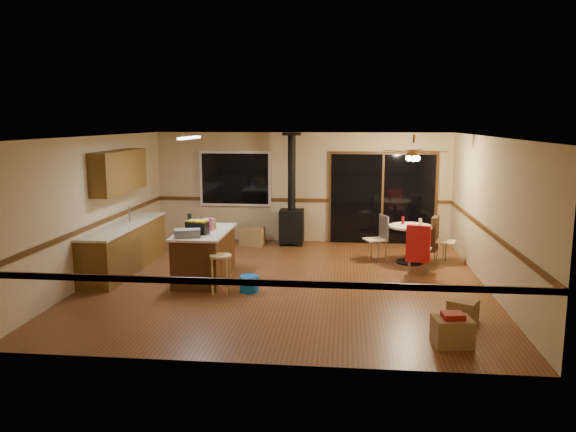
# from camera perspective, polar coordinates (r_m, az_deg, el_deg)

# --- Properties ---
(floor) EXTENTS (7.00, 7.00, 0.00)m
(floor) POSITION_cam_1_polar(r_m,az_deg,el_deg) (10.20, -0.18, -6.66)
(floor) COLOR brown
(floor) RESTS_ON ground
(ceiling) EXTENTS (7.00, 7.00, 0.00)m
(ceiling) POSITION_cam_1_polar(r_m,az_deg,el_deg) (9.79, -0.18, 8.10)
(ceiling) COLOR silver
(ceiling) RESTS_ON ground
(wall_back) EXTENTS (7.00, 0.00, 7.00)m
(wall_back) POSITION_cam_1_polar(r_m,az_deg,el_deg) (13.37, 1.42, 2.92)
(wall_back) COLOR tan
(wall_back) RESTS_ON ground
(wall_front) EXTENTS (7.00, 0.00, 7.00)m
(wall_front) POSITION_cam_1_polar(r_m,az_deg,el_deg) (6.51, -3.47, -4.27)
(wall_front) COLOR tan
(wall_front) RESTS_ON ground
(wall_left) EXTENTS (0.00, 7.00, 7.00)m
(wall_left) POSITION_cam_1_polar(r_m,az_deg,el_deg) (10.85, -18.88, 0.84)
(wall_left) COLOR tan
(wall_left) RESTS_ON ground
(wall_right) EXTENTS (0.00, 7.00, 7.00)m
(wall_right) POSITION_cam_1_polar(r_m,az_deg,el_deg) (10.16, 19.85, 0.21)
(wall_right) COLOR tan
(wall_right) RESTS_ON ground
(chair_rail) EXTENTS (7.00, 7.00, 0.08)m
(chair_rail) POSITION_cam_1_polar(r_m,az_deg,el_deg) (9.97, -0.18, -1.14)
(chair_rail) COLOR #462A11
(chair_rail) RESTS_ON ground
(window) EXTENTS (1.72, 0.10, 1.32)m
(window) POSITION_cam_1_polar(r_m,az_deg,el_deg) (13.52, -5.39, 3.81)
(window) COLOR black
(window) RESTS_ON ground
(sliding_door) EXTENTS (2.52, 0.10, 2.10)m
(sliding_door) POSITION_cam_1_polar(r_m,az_deg,el_deg) (13.34, 9.57, 1.69)
(sliding_door) COLOR black
(sliding_door) RESTS_ON ground
(lower_cabinets) EXTENTS (0.60, 3.00, 0.86)m
(lower_cabinets) POSITION_cam_1_polar(r_m,az_deg,el_deg) (11.34, -16.21, -3.14)
(lower_cabinets) COLOR brown
(lower_cabinets) RESTS_ON ground
(countertop) EXTENTS (0.64, 3.04, 0.04)m
(countertop) POSITION_cam_1_polar(r_m,az_deg,el_deg) (11.25, -16.32, -0.90)
(countertop) COLOR beige
(countertop) RESTS_ON lower_cabinets
(upper_cabinets) EXTENTS (0.35, 2.00, 0.80)m
(upper_cabinets) POSITION_cam_1_polar(r_m,az_deg,el_deg) (11.35, -16.77, 4.36)
(upper_cabinets) COLOR brown
(upper_cabinets) RESTS_ON ground
(kitchen_island) EXTENTS (0.88, 1.68, 0.90)m
(kitchen_island) POSITION_cam_1_polar(r_m,az_deg,el_deg) (10.35, -8.49, -3.94)
(kitchen_island) COLOR #472711
(kitchen_island) RESTS_ON ground
(wood_stove) EXTENTS (0.55, 0.50, 2.52)m
(wood_stove) POSITION_cam_1_polar(r_m,az_deg,el_deg) (13.02, 0.38, 0.20)
(wood_stove) COLOR black
(wood_stove) RESTS_ON ground
(ceiling_fan) EXTENTS (0.24, 0.24, 0.55)m
(ceiling_fan) POSITION_cam_1_polar(r_m,az_deg,el_deg) (11.42, 12.62, 6.14)
(ceiling_fan) COLOR brown
(ceiling_fan) RESTS_ON ceiling
(fluorescent_strip) EXTENTS (0.10, 1.20, 0.04)m
(fluorescent_strip) POSITION_cam_1_polar(r_m,az_deg,el_deg) (10.43, -9.97, 7.83)
(fluorescent_strip) COLOR white
(fluorescent_strip) RESTS_ON ceiling
(toolbox_grey) EXTENTS (0.49, 0.35, 0.14)m
(toolbox_grey) POSITION_cam_1_polar(r_m,az_deg,el_deg) (9.74, -10.19, -1.73)
(toolbox_grey) COLOR slate
(toolbox_grey) RESTS_ON kitchen_island
(toolbox_black) EXTENTS (0.42, 0.29, 0.21)m
(toolbox_black) POSITION_cam_1_polar(r_m,az_deg,el_deg) (10.00, -9.19, -1.19)
(toolbox_black) COLOR black
(toolbox_black) RESTS_ON kitchen_island
(toolbox_yellow_lid) EXTENTS (0.38, 0.26, 0.03)m
(toolbox_yellow_lid) POSITION_cam_1_polar(r_m,az_deg,el_deg) (9.98, -9.21, -0.52)
(toolbox_yellow_lid) COLOR gold
(toolbox_yellow_lid) RESTS_ON toolbox_black
(box_on_island) EXTENTS (0.29, 0.33, 0.18)m
(box_on_island) POSITION_cam_1_polar(r_m,az_deg,el_deg) (10.41, -8.19, -0.82)
(box_on_island) COLOR olive
(box_on_island) RESTS_ON kitchen_island
(bottle_dark) EXTENTS (0.10, 0.10, 0.28)m
(bottle_dark) POSITION_cam_1_polar(r_m,az_deg,el_deg) (10.52, -9.96, -0.50)
(bottle_dark) COLOR black
(bottle_dark) RESTS_ON kitchen_island
(bottle_pink) EXTENTS (0.08, 0.08, 0.23)m
(bottle_pink) POSITION_cam_1_polar(r_m,az_deg,el_deg) (10.25, -7.84, -0.83)
(bottle_pink) COLOR #D84C8C
(bottle_pink) RESTS_ON kitchen_island
(bottle_white) EXTENTS (0.05, 0.05, 0.16)m
(bottle_white) POSITION_cam_1_polar(r_m,az_deg,el_deg) (10.58, -9.11, -0.73)
(bottle_white) COLOR white
(bottle_white) RESTS_ON kitchen_island
(bar_stool) EXTENTS (0.46, 0.46, 0.67)m
(bar_stool) POSITION_cam_1_polar(r_m,az_deg,el_deg) (9.48, -6.83, -5.90)
(bar_stool) COLOR tan
(bar_stool) RESTS_ON floor
(blue_bucket) EXTENTS (0.42, 0.42, 0.27)m
(blue_bucket) POSITION_cam_1_polar(r_m,az_deg,el_deg) (9.60, -3.97, -6.89)
(blue_bucket) COLOR blue
(blue_bucket) RESTS_ON floor
(dining_table) EXTENTS (0.86, 0.86, 0.78)m
(dining_table) POSITION_cam_1_polar(r_m,az_deg,el_deg) (11.64, 12.32, -2.15)
(dining_table) COLOR black
(dining_table) RESTS_ON ground
(glass_red) EXTENTS (0.06, 0.06, 0.16)m
(glass_red) POSITION_cam_1_polar(r_m,az_deg,el_deg) (11.66, 11.59, -0.45)
(glass_red) COLOR #590C14
(glass_red) RESTS_ON dining_table
(glass_cream) EXTENTS (0.09, 0.09, 0.16)m
(glass_cream) POSITION_cam_1_polar(r_m,az_deg,el_deg) (11.55, 13.29, -0.62)
(glass_cream) COLOR beige
(glass_cream) RESTS_ON dining_table
(chair_left) EXTENTS (0.52, 0.52, 0.51)m
(chair_left) POSITION_cam_1_polar(r_m,az_deg,el_deg) (11.71, 9.32, -1.69)
(chair_left) COLOR #B8B088
(chair_left) RESTS_ON ground
(chair_near) EXTENTS (0.53, 0.56, 0.70)m
(chair_near) POSITION_cam_1_polar(r_m,az_deg,el_deg) (10.78, 13.10, -2.75)
(chair_near) COLOR #B8B088
(chair_near) RESTS_ON ground
(chair_right) EXTENTS (0.57, 0.54, 0.70)m
(chair_right) POSITION_cam_1_polar(r_m,az_deg,el_deg) (11.80, 14.81, -1.76)
(chair_right) COLOR #B8B088
(chair_right) RESTS_ON ground
(box_under_window) EXTENTS (0.57, 0.47, 0.42)m
(box_under_window) POSITION_cam_1_polar(r_m,az_deg,el_deg) (13.10, -3.65, -2.07)
(box_under_window) COLOR olive
(box_under_window) RESTS_ON floor
(box_corner_a) EXTENTS (0.52, 0.46, 0.36)m
(box_corner_a) POSITION_cam_1_polar(r_m,az_deg,el_deg) (7.68, 16.34, -11.20)
(box_corner_a) COLOR olive
(box_corner_a) RESTS_ON floor
(box_corner_b) EXTENTS (0.50, 0.48, 0.31)m
(box_corner_b) POSITION_cam_1_polar(r_m,az_deg,el_deg) (8.59, 17.34, -9.18)
(box_corner_b) COLOR olive
(box_corner_b) RESTS_ON floor
(box_small_red) EXTENTS (0.30, 0.26, 0.07)m
(box_small_red) POSITION_cam_1_polar(r_m,az_deg,el_deg) (7.61, 16.42, -9.68)
(box_small_red) COLOR maroon
(box_small_red) RESTS_ON box_corner_a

